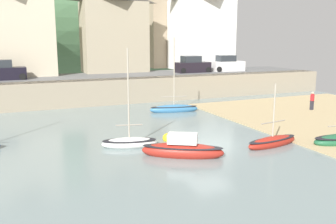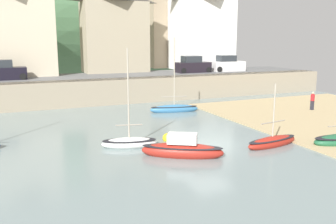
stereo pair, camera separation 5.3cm
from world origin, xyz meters
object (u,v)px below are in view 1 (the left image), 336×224
at_px(parked_car_by_wall, 192,66).
at_px(parked_car_end_of_row, 227,65).
at_px(sailboat_tall_mast, 182,150).
at_px(waterfront_building_centre, 114,30).
at_px(waterfront_building_left, 12,26).
at_px(church_with_spire, 159,1).
at_px(fishing_boat_green, 129,142).
at_px(person_near_water, 312,100).
at_px(rowboat_small_beached, 272,142).
at_px(waterfront_building_right, 201,26).
at_px(mooring_buoy, 167,138).
at_px(sailboat_blue_trim, 174,108).
at_px(parked_car_near_slipway, 3,72).

xyz_separation_m(parked_car_by_wall, parked_car_end_of_row, (4.82, 0.00, 0.00)).
bearing_deg(sailboat_tall_mast, waterfront_building_centre, 113.93).
xyz_separation_m(waterfront_building_left, church_with_spire, (18.70, 4.00, 3.58)).
bearing_deg(parked_car_end_of_row, fishing_boat_green, -131.79).
height_order(parked_car_by_wall, person_near_water, parked_car_by_wall).
bearing_deg(parked_car_by_wall, sailboat_tall_mast, -118.04).
xyz_separation_m(rowboat_small_beached, parked_car_end_of_row, (10.75, 22.21, 2.95)).
bearing_deg(parked_car_end_of_row, church_with_spire, 126.11).
relative_size(waterfront_building_centre, parked_car_end_of_row, 2.35).
relative_size(waterfront_building_centre, waterfront_building_right, 0.89).
height_order(fishing_boat_green, mooring_buoy, fishing_boat_green).
relative_size(waterfront_building_right, sailboat_tall_mast, 2.44).
height_order(waterfront_building_left, sailboat_tall_mast, waterfront_building_left).
bearing_deg(fishing_boat_green, parked_car_by_wall, 68.16).
distance_m(church_with_spire, sailboat_blue_trim, 22.56).
bearing_deg(person_near_water, sailboat_blue_trim, 158.51).
height_order(church_with_spire, parked_car_by_wall, church_with_spire).
bearing_deg(mooring_buoy, sailboat_blue_trim, 63.15).
bearing_deg(waterfront_building_right, mooring_buoy, -122.62).
height_order(waterfront_building_right, parked_car_end_of_row, waterfront_building_right).
relative_size(parked_car_by_wall, person_near_water, 2.53).
height_order(waterfront_building_left, waterfront_building_right, waterfront_building_right).
relative_size(sailboat_blue_trim, parked_car_near_slipway, 1.61).
bearing_deg(rowboat_small_beached, church_with_spire, 71.15).
bearing_deg(sailboat_blue_trim, parked_car_by_wall, 66.95).
distance_m(waterfront_building_right, rowboat_small_beached, 29.37).
xyz_separation_m(sailboat_tall_mast, fishing_boat_green, (-2.09, 2.95, -0.11)).
relative_size(waterfront_building_left, person_near_water, 6.45).
relative_size(waterfront_building_left, mooring_buoy, 17.35).
xyz_separation_m(waterfront_building_right, parked_car_near_slipway, (-24.19, -4.50, -4.78)).
bearing_deg(person_near_water, fishing_boat_green, -167.02).
bearing_deg(parked_car_by_wall, waterfront_building_right, 51.92).
distance_m(person_near_water, mooring_buoy, 16.26).
bearing_deg(mooring_buoy, waterfront_building_left, 109.41).
distance_m(waterfront_building_left, fishing_boat_green, 25.20).
relative_size(waterfront_building_left, sailboat_tall_mast, 2.32).
height_order(waterfront_building_left, parked_car_end_of_row, waterfront_building_left).
distance_m(waterfront_building_centre, person_near_water, 23.88).
bearing_deg(fishing_boat_green, sailboat_tall_mast, -40.29).
distance_m(waterfront_building_right, parked_car_near_slipway, 25.06).
bearing_deg(parked_car_by_wall, rowboat_small_beached, -104.72).
relative_size(waterfront_building_left, parked_car_by_wall, 2.54).
relative_size(sailboat_tall_mast, person_near_water, 2.78).
xyz_separation_m(sailboat_tall_mast, parked_car_near_slipway, (-8.87, 21.88, 2.84)).
height_order(waterfront_building_centre, mooring_buoy, waterfront_building_centre).
bearing_deg(waterfront_building_centre, waterfront_building_left, 180.00).
xyz_separation_m(waterfront_building_centre, church_with_spire, (7.46, 4.00, 3.88)).
xyz_separation_m(waterfront_building_right, rowboat_small_beached, (-9.48, -26.71, -7.73)).
xyz_separation_m(fishing_boat_green, parked_car_end_of_row, (18.68, 18.92, 2.95)).
bearing_deg(mooring_buoy, sailboat_tall_mast, -98.48).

